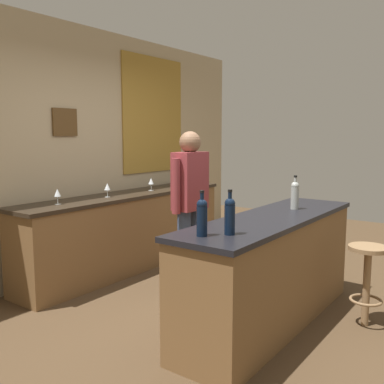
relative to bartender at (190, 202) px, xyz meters
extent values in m
plane|color=#4C3823|center=(-0.14, -0.55, -0.94)|extent=(10.00, 10.00, 0.00)
cube|color=tan|center=(-0.14, 1.48, 0.46)|extent=(6.00, 0.06, 2.80)
cube|color=brown|center=(-0.34, 1.44, 0.79)|extent=(0.31, 0.02, 0.30)
cube|color=#A87F33|center=(1.12, 1.44, 0.91)|extent=(1.18, 0.02, 1.53)
cube|color=brown|center=(-0.14, -0.95, -0.50)|extent=(2.19, 0.57, 0.88)
cube|color=black|center=(-0.14, -0.95, -0.04)|extent=(2.24, 0.60, 0.04)
cube|color=brown|center=(0.26, 1.10, -0.51)|extent=(2.90, 0.53, 0.86)
cube|color=#2D2319|center=(0.26, 1.10, -0.06)|extent=(2.96, 0.56, 0.04)
cylinder|color=#384766|center=(0.10, 0.00, -0.51)|extent=(0.13, 0.13, 0.86)
cylinder|color=#384766|center=(-0.10, 0.00, -0.51)|extent=(0.13, 0.13, 0.86)
cube|color=maroon|center=(0.00, 0.00, 0.20)|extent=(0.36, 0.20, 0.56)
sphere|color=brown|center=(0.00, 0.00, 0.58)|extent=(0.21, 0.21, 0.21)
cylinder|color=maroon|center=(0.22, 0.00, 0.17)|extent=(0.08, 0.08, 0.52)
cylinder|color=maroon|center=(-0.22, 0.00, 0.17)|extent=(0.08, 0.08, 0.52)
cylinder|color=olive|center=(0.28, -1.61, -0.61)|extent=(0.06, 0.06, 0.65)
torus|color=olive|center=(0.28, -1.61, -0.72)|extent=(0.26, 0.26, 0.02)
cylinder|color=olive|center=(0.28, -1.61, -0.27)|extent=(0.32, 0.32, 0.03)
cylinder|color=black|center=(-1.06, -0.88, 0.08)|extent=(0.07, 0.07, 0.20)
sphere|color=black|center=(-1.06, -0.88, 0.20)|extent=(0.07, 0.07, 0.07)
cylinder|color=black|center=(-1.06, -0.88, 0.23)|extent=(0.03, 0.03, 0.09)
cylinder|color=black|center=(-1.06, -0.88, 0.28)|extent=(0.03, 0.03, 0.02)
cylinder|color=black|center=(-0.92, -1.01, 0.08)|extent=(0.07, 0.07, 0.20)
sphere|color=black|center=(-0.92, -1.01, 0.20)|extent=(0.07, 0.07, 0.07)
cylinder|color=black|center=(-0.92, -1.01, 0.23)|extent=(0.03, 0.03, 0.09)
cylinder|color=black|center=(-0.92, -1.01, 0.28)|extent=(0.03, 0.03, 0.02)
cylinder|color=#999E99|center=(0.29, -0.96, 0.08)|extent=(0.07, 0.07, 0.20)
sphere|color=#999E99|center=(0.29, -0.96, 0.20)|extent=(0.07, 0.07, 0.07)
cylinder|color=#999E99|center=(0.29, -0.96, 0.23)|extent=(0.03, 0.03, 0.09)
cylinder|color=black|center=(0.29, -0.96, 0.28)|extent=(0.03, 0.03, 0.02)
cylinder|color=silver|center=(-0.73, 1.10, -0.03)|extent=(0.06, 0.06, 0.00)
cylinder|color=silver|center=(-0.73, 1.10, 0.01)|extent=(0.01, 0.01, 0.07)
cone|color=silver|center=(-0.73, 1.10, 0.08)|extent=(0.07, 0.07, 0.08)
cylinder|color=silver|center=(-0.09, 1.07, -0.03)|extent=(0.06, 0.06, 0.00)
cylinder|color=silver|center=(-0.09, 1.07, 0.01)|extent=(0.01, 0.01, 0.07)
cone|color=silver|center=(-0.09, 1.07, 0.08)|extent=(0.07, 0.07, 0.08)
cylinder|color=silver|center=(0.62, 1.06, -0.03)|extent=(0.06, 0.06, 0.00)
cylinder|color=silver|center=(0.62, 1.06, 0.01)|extent=(0.01, 0.01, 0.07)
cone|color=silver|center=(0.62, 1.06, 0.08)|extent=(0.07, 0.07, 0.08)
cylinder|color=silver|center=(1.07, 1.04, -0.03)|extent=(0.06, 0.06, 0.00)
cylinder|color=silver|center=(1.07, 1.04, 0.01)|extent=(0.01, 0.01, 0.07)
cone|color=silver|center=(1.07, 1.04, 0.08)|extent=(0.07, 0.07, 0.08)
cylinder|color=silver|center=(1.24, 1.11, -0.03)|extent=(0.06, 0.06, 0.00)
cylinder|color=silver|center=(1.24, 1.11, 0.01)|extent=(0.01, 0.01, 0.07)
cone|color=silver|center=(1.24, 1.11, 0.08)|extent=(0.07, 0.07, 0.08)
camera|label=1|loc=(-3.36, -2.49, 0.65)|focal=40.47mm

